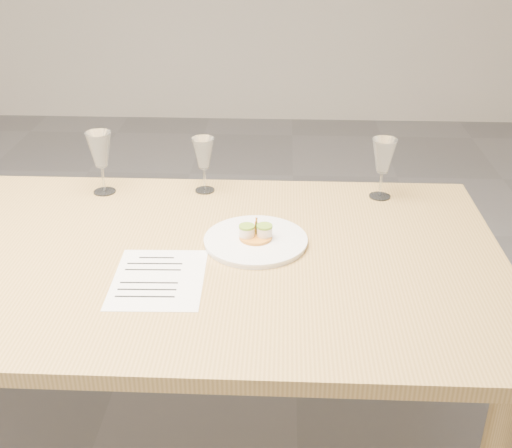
{
  "coord_description": "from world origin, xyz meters",
  "views": [
    {
      "loc": [
        0.6,
        -1.49,
        1.6
      ],
      "look_at": [
        0.53,
        0.08,
        0.8
      ],
      "focal_mm": 45.0,
      "sensor_mm": 36.0,
      "label": 1
    }
  ],
  "objects_px": {
    "recipe_sheet": "(158,279)",
    "dinner_plate": "(256,240)",
    "wine_glass_2": "(203,155)",
    "wine_glass_1": "(100,151)",
    "dining_table": "(63,271)",
    "wine_glass_3": "(383,157)"
  },
  "relations": [
    {
      "from": "recipe_sheet",
      "to": "wine_glass_2",
      "type": "distance_m",
      "value": 0.56
    },
    {
      "from": "dinner_plate",
      "to": "wine_glass_2",
      "type": "bearing_deg",
      "value": 117.68
    },
    {
      "from": "dinner_plate",
      "to": "wine_glass_1",
      "type": "height_order",
      "value": "wine_glass_1"
    },
    {
      "from": "wine_glass_1",
      "to": "wine_glass_3",
      "type": "xyz_separation_m",
      "value": [
        0.88,
        0.0,
        -0.01
      ]
    },
    {
      "from": "recipe_sheet",
      "to": "wine_glass_1",
      "type": "distance_m",
      "value": 0.6
    },
    {
      "from": "wine_glass_2",
      "to": "wine_glass_3",
      "type": "distance_m",
      "value": 0.56
    },
    {
      "from": "dining_table",
      "to": "dinner_plate",
      "type": "relative_size",
      "value": 8.4
    },
    {
      "from": "recipe_sheet",
      "to": "wine_glass_3",
      "type": "distance_m",
      "value": 0.82
    },
    {
      "from": "dinner_plate",
      "to": "wine_glass_2",
      "type": "relative_size",
      "value": 1.59
    },
    {
      "from": "dining_table",
      "to": "recipe_sheet",
      "type": "relative_size",
      "value": 8.14
    },
    {
      "from": "dining_table",
      "to": "wine_glass_2",
      "type": "relative_size",
      "value": 13.35
    },
    {
      "from": "recipe_sheet",
      "to": "dinner_plate",
      "type": "bearing_deg",
      "value": 37.72
    },
    {
      "from": "wine_glass_2",
      "to": "recipe_sheet",
      "type": "bearing_deg",
      "value": -95.72
    },
    {
      "from": "recipe_sheet",
      "to": "wine_glass_1",
      "type": "height_order",
      "value": "wine_glass_1"
    },
    {
      "from": "wine_glass_1",
      "to": "recipe_sheet",
      "type": "bearing_deg",
      "value": -62.5
    },
    {
      "from": "wine_glass_3",
      "to": "recipe_sheet",
      "type": "bearing_deg",
      "value": -139.89
    },
    {
      "from": "recipe_sheet",
      "to": "wine_glass_3",
      "type": "height_order",
      "value": "wine_glass_3"
    },
    {
      "from": "wine_glass_1",
      "to": "wine_glass_2",
      "type": "height_order",
      "value": "wine_glass_1"
    },
    {
      "from": "wine_glass_1",
      "to": "wine_glass_2",
      "type": "xyz_separation_m",
      "value": [
        0.32,
        0.02,
        -0.02
      ]
    },
    {
      "from": "recipe_sheet",
      "to": "wine_glass_2",
      "type": "xyz_separation_m",
      "value": [
        0.05,
        0.54,
        0.12
      ]
    },
    {
      "from": "dining_table",
      "to": "recipe_sheet",
      "type": "height_order",
      "value": "recipe_sheet"
    },
    {
      "from": "wine_glass_1",
      "to": "wine_glass_3",
      "type": "relative_size",
      "value": 1.05
    }
  ]
}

